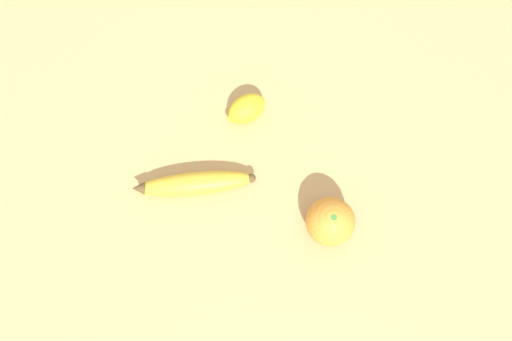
% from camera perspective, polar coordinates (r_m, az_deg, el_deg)
% --- Properties ---
extents(ground_plane, '(3.00, 3.00, 0.00)m').
position_cam_1_polar(ground_plane, '(0.91, -2.69, -6.70)').
color(ground_plane, tan).
extents(banana, '(0.05, 0.23, 0.04)m').
position_cam_1_polar(banana, '(0.91, -7.13, -1.52)').
color(banana, gold).
rests_on(banana, ground_plane).
extents(orange, '(0.09, 0.09, 0.09)m').
position_cam_1_polar(orange, '(0.87, 8.49, -5.81)').
color(orange, orange).
rests_on(orange, ground_plane).
extents(lemon, '(0.08, 0.09, 0.05)m').
position_cam_1_polar(lemon, '(0.94, -1.10, 7.06)').
color(lemon, yellow).
rests_on(lemon, ground_plane).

